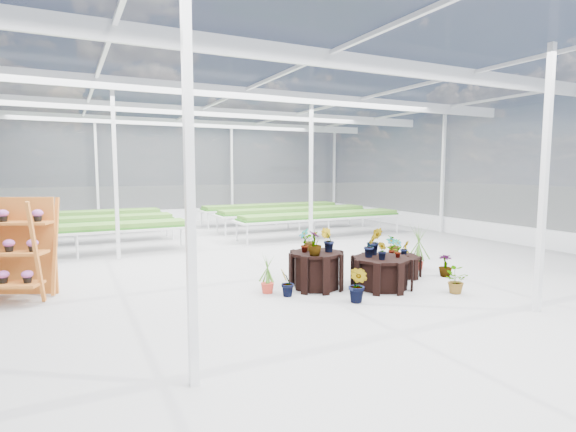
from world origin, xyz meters
name	(u,v)px	position (x,y,z in m)	size (l,w,h in m)	color
ground_plane	(281,279)	(0.00, 0.00, 0.00)	(24.00, 24.00, 0.00)	gray
greenhouse_shell	(281,178)	(0.00, 0.00, 2.25)	(18.00, 24.00, 4.50)	white
steel_frame	(281,178)	(0.00, 0.00, 2.25)	(18.00, 24.00, 4.50)	silver
nursery_benches	(196,225)	(0.00, 7.20, 0.42)	(16.00, 7.00, 0.84)	silver
plinth_tall	(316,270)	(0.33, -1.00, 0.38)	(1.11, 1.11, 0.76)	black
plinth_mid	(381,273)	(1.53, -1.60, 0.32)	(1.22, 1.22, 0.65)	black
plinth_low	(397,266)	(2.53, -0.90, 0.23)	(1.04, 1.04, 0.47)	black
nursery_plants	(367,257)	(1.64, -0.95, 0.52)	(4.60, 3.16, 1.26)	#447527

